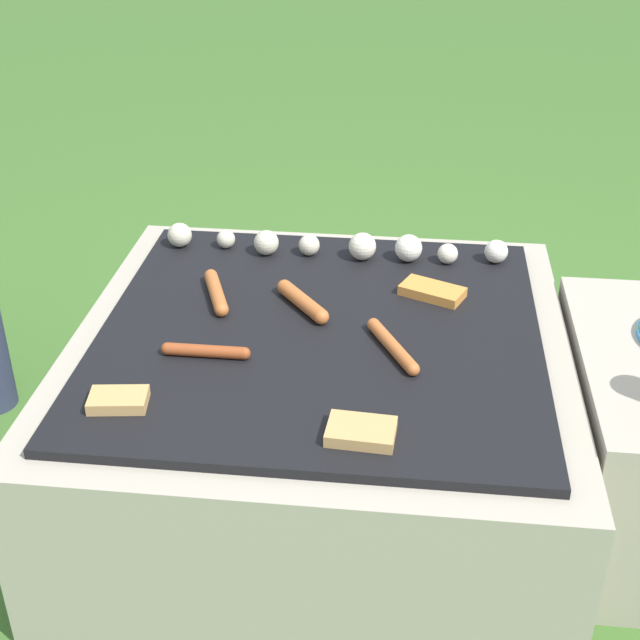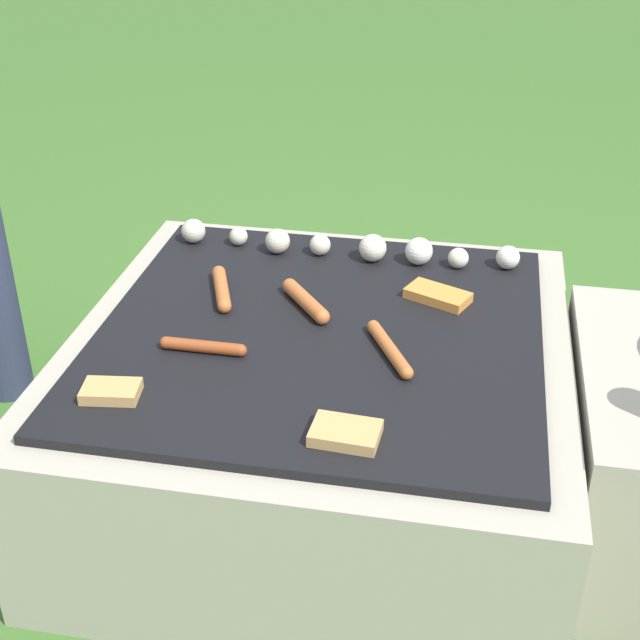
% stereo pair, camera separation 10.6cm
% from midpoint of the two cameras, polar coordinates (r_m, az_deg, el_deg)
% --- Properties ---
extents(ground_plane, '(14.00, 14.00, 0.00)m').
position_cam_midpoint_polar(ground_plane, '(1.89, 1.64, -10.48)').
color(ground_plane, '#3D6628').
extents(grill, '(0.93, 0.93, 0.38)m').
position_cam_midpoint_polar(grill, '(1.78, 1.72, -5.91)').
color(grill, '#A89E8C').
rests_on(grill, ground_plane).
extents(sausage_front_center, '(0.10, 0.17, 0.02)m').
position_cam_midpoint_polar(sausage_front_center, '(1.60, 6.36, -1.87)').
color(sausage_front_center, '#B7602D').
rests_on(sausage_front_center, grill).
extents(sausage_back_right, '(0.16, 0.02, 0.02)m').
position_cam_midpoint_polar(sausage_back_right, '(1.60, -5.63, -1.73)').
color(sausage_back_right, '#93421E').
rests_on(sausage_back_right, grill).
extents(sausage_front_left, '(0.08, 0.16, 0.03)m').
position_cam_midpoint_polar(sausage_front_left, '(1.79, -4.63, 1.98)').
color(sausage_front_left, '#B7602D').
rests_on(sausage_front_left, grill).
extents(sausage_front_right, '(0.12, 0.14, 0.03)m').
position_cam_midpoint_polar(sausage_front_right, '(1.73, 0.83, 1.20)').
color(sausage_front_right, '#B7602D').
rests_on(sausage_front_right, grill).
extents(bread_slice_left, '(0.14, 0.11, 0.02)m').
position_cam_midpoint_polar(bread_slice_left, '(1.79, 9.25, 1.54)').
color(bread_slice_left, '#D18438').
rests_on(bread_slice_left, grill).
extents(bread_slice_center, '(0.11, 0.08, 0.02)m').
position_cam_midpoint_polar(bread_slice_center, '(1.39, 3.84, -7.28)').
color(bread_slice_center, tan).
rests_on(bread_slice_center, grill).
extents(bread_slice_right, '(0.10, 0.07, 0.02)m').
position_cam_midpoint_polar(bread_slice_right, '(1.51, -11.28, -4.54)').
color(bread_slice_right, tan).
rests_on(bread_slice_right, grill).
extents(mushroom_row, '(0.75, 0.08, 0.06)m').
position_cam_midpoint_polar(mushroom_row, '(1.93, 3.45, 4.74)').
color(mushroom_row, beige).
rests_on(mushroom_row, grill).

